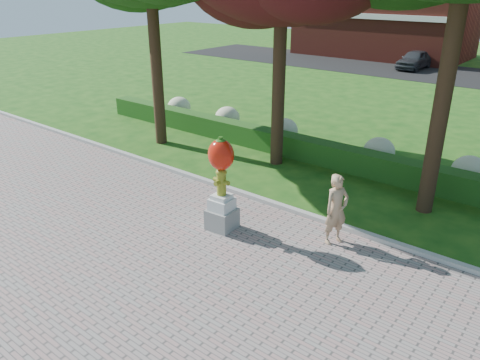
{
  "coord_description": "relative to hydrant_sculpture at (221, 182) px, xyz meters",
  "views": [
    {
      "loc": [
        6.89,
        -7.21,
        6.08
      ],
      "look_at": [
        0.32,
        1.0,
        1.6
      ],
      "focal_mm": 35.0,
      "sensor_mm": 36.0,
      "label": 1
    }
  ],
  "objects": [
    {
      "name": "lawn_hedge",
      "position": [
        0.31,
        5.98,
        -0.98
      ],
      "size": [
        24.0,
        0.7,
        0.8
      ],
      "primitive_type": "cube",
      "color": "#174F16",
      "rests_on": "ground"
    },
    {
      "name": "ground",
      "position": [
        0.31,
        -1.02,
        -1.38
      ],
      "size": [
        100.0,
        100.0,
        0.0
      ],
      "primitive_type": "plane",
      "color": "#164912",
      "rests_on": "ground"
    },
    {
      "name": "parked_car",
      "position": [
        -4.85,
        27.63,
        -0.68
      ],
      "size": [
        1.7,
        4.03,
        1.36
      ],
      "primitive_type": "imported",
      "rotation": [
        0.0,
        0.0,
        -0.02
      ],
      "color": "#3B3E42",
      "rests_on": "street"
    },
    {
      "name": "hydrant_sculpture",
      "position": [
        0.0,
        0.0,
        0.0
      ],
      "size": [
        0.74,
        0.73,
        2.53
      ],
      "rotation": [
        0.0,
        0.0,
        0.07
      ],
      "color": "gray",
      "rests_on": "walkway"
    },
    {
      "name": "building_left",
      "position": [
        -9.69,
        32.98,
        2.12
      ],
      "size": [
        14.0,
        8.0,
        7.0
      ],
      "primitive_type": "cube",
      "color": "maroon",
      "rests_on": "ground"
    },
    {
      "name": "woman",
      "position": [
        2.66,
        1.2,
        -0.43
      ],
      "size": [
        0.67,
        0.78,
        1.81
      ],
      "primitive_type": "imported",
      "rotation": [
        0.0,
        0.0,
        1.15
      ],
      "color": "tan",
      "rests_on": "walkway"
    },
    {
      "name": "hydrangea_row",
      "position": [
        0.88,
        6.98,
        -0.83
      ],
      "size": [
        20.1,
        1.1,
        0.99
      ],
      "color": "beige",
      "rests_on": "ground"
    },
    {
      "name": "walkway",
      "position": [
        0.31,
        -5.02,
        -1.36
      ],
      "size": [
        40.0,
        14.0,
        0.04
      ],
      "primitive_type": "cube",
      "color": "gray",
      "rests_on": "ground"
    },
    {
      "name": "curb",
      "position": [
        0.31,
        1.98,
        -1.3
      ],
      "size": [
        40.0,
        0.18,
        0.15
      ],
      "primitive_type": "cube",
      "color": "#ADADA5",
      "rests_on": "ground"
    }
  ]
}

